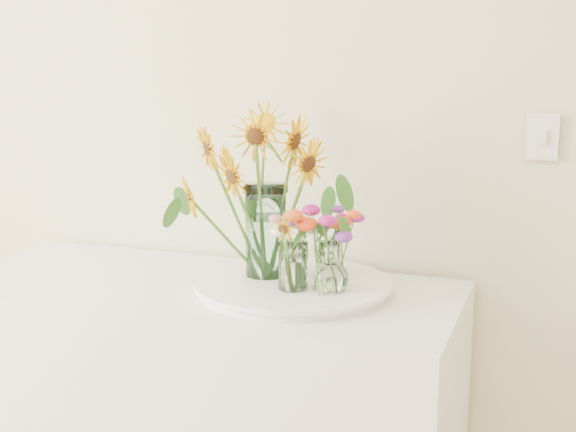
# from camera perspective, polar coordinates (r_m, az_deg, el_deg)

# --- Properties ---
(tray) EXTENTS (0.49, 0.49, 0.02)m
(tray) POSITION_cam_1_polar(r_m,az_deg,el_deg) (1.89, 0.38, -5.63)
(tray) COLOR white
(tray) RESTS_ON counter
(mason_jar) EXTENTS (0.13, 0.13, 0.25)m
(mason_jar) POSITION_cam_1_polar(r_m,az_deg,el_deg) (1.91, -1.78, -1.19)
(mason_jar) COLOR #BCF0EB
(mason_jar) RESTS_ON tray
(sunflower_bouquet) EXTENTS (0.88, 0.88, 0.48)m
(sunflower_bouquet) POSITION_cam_1_polar(r_m,az_deg,el_deg) (1.89, -1.80, 2.19)
(sunflower_bouquet) COLOR #E29E04
(sunflower_bouquet) RESTS_ON tray
(small_vase_a) EXTENTS (0.08, 0.08, 0.13)m
(small_vase_a) POSITION_cam_1_polar(r_m,az_deg,el_deg) (1.80, 0.40, -4.02)
(small_vase_a) COLOR white
(small_vase_a) RESTS_ON tray
(wildflower_posy_a) EXTENTS (0.17, 0.17, 0.22)m
(wildflower_posy_a) POSITION_cam_1_polar(r_m,az_deg,el_deg) (1.78, 0.40, -2.63)
(wildflower_posy_a) COLOR #F54415
(wildflower_posy_a) RESTS_ON tray
(small_vase_b) EXTENTS (0.11, 0.11, 0.13)m
(small_vase_b) POSITION_cam_1_polar(r_m,az_deg,el_deg) (1.79, 3.41, -4.08)
(small_vase_b) COLOR white
(small_vase_b) RESTS_ON tray
(wildflower_posy_b) EXTENTS (0.20, 0.20, 0.22)m
(wildflower_posy_b) POSITION_cam_1_polar(r_m,az_deg,el_deg) (1.78, 3.43, -2.67)
(wildflower_posy_b) COLOR #F54415
(wildflower_posy_b) RESTS_ON tray
(small_vase_c) EXTENTS (0.08, 0.08, 0.10)m
(small_vase_c) POSITION_cam_1_polar(r_m,az_deg,el_deg) (1.92, 3.26, -3.49)
(small_vase_c) COLOR white
(small_vase_c) RESTS_ON tray
(wildflower_posy_c) EXTENTS (0.18, 0.18, 0.19)m
(wildflower_posy_c) POSITION_cam_1_polar(r_m,az_deg,el_deg) (1.91, 3.28, -2.18)
(wildflower_posy_c) COLOR #F54415
(wildflower_posy_c) RESTS_ON tray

